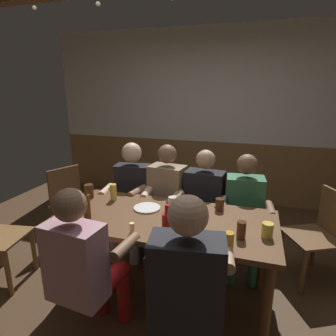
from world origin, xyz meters
The scene contains 24 objects.
ground_plane centered at (0.00, 0.00, 0.00)m, with size 6.29×6.29×0.00m, color #4C331E.
back_wall_upper centered at (0.00, 2.38, 1.81)m, with size 5.24×0.12×1.70m, color beige.
back_wall_wainscot centered at (0.00, 2.38, 0.48)m, with size 5.24×0.12×0.96m, color brown.
dining_table centered at (0.00, -0.09, 0.65)m, with size 1.79×0.83×0.75m.
person_0 centered at (-0.59, 0.54, 0.67)m, with size 0.55×0.56×1.21m.
person_1 centered at (-0.21, 0.56, 0.67)m, with size 0.55×0.58×1.22m.
person_2 centered at (0.20, 0.55, 0.65)m, with size 0.55×0.54×1.19m.
person_3 centered at (0.61, 0.55, 0.64)m, with size 0.53×0.56×1.17m.
person_4 centered at (-0.35, -0.73, 0.66)m, with size 0.54×0.55×1.21m.
person_5 centered at (0.35, -0.74, 0.69)m, with size 0.59×0.59×1.25m.
chair_empty_near_left centered at (1.31, 0.57, 0.48)m, with size 0.59×0.59×0.88m.
chair_empty_far_end centered at (-1.35, 0.51, 0.48)m, with size 0.58×0.58×0.88m.
table_candle centered at (-0.15, -0.41, 0.79)m, with size 0.04×0.04×0.08m, color #F9E08C.
plate_0 centered at (-0.20, 0.03, 0.76)m, with size 0.23×0.23×0.01m, color white.
bottle_0 centered at (-0.59, -0.30, 0.87)m, with size 0.06×0.06×0.29m.
bottle_1 centered at (0.12, -0.42, 0.86)m, with size 0.07×0.07×0.26m.
pint_glass_0 centered at (0.62, -0.25, 0.82)m, with size 0.06×0.06×0.13m, color #4C2D19.
pint_glass_1 centered at (-0.83, 0.11, 0.82)m, with size 0.08×0.08×0.13m, color #4C2D19.
pint_glass_2 centered at (0.02, 0.06, 0.82)m, with size 0.07×0.07×0.12m, color white.
pint_glass_3 centered at (-0.58, 0.13, 0.83)m, with size 0.06×0.06×0.15m, color #E5C64C.
pint_glass_4 centered at (-0.75, -0.37, 0.82)m, with size 0.08×0.08×0.13m, color #E5C64C.
pint_glass_5 centered at (0.55, -0.42, 0.82)m, with size 0.06×0.06×0.12m, color gold.
pint_glass_6 centered at (0.41, 0.19, 0.81)m, with size 0.07×0.07×0.10m, color #4C2D19.
pint_glass_7 centered at (0.79, -0.18, 0.81)m, with size 0.08×0.08×0.11m, color #E5C64C.
Camera 1 is at (0.66, -2.12, 1.78)m, focal length 30.32 mm.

